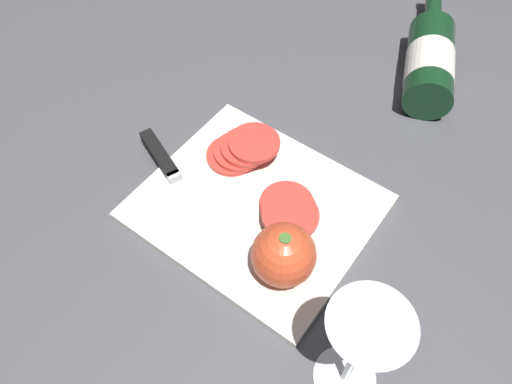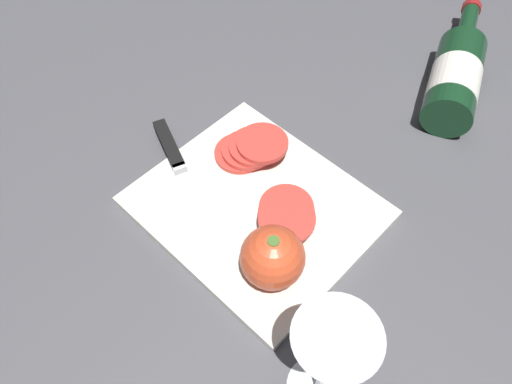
# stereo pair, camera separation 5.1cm
# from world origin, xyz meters

# --- Properties ---
(ground_plane) EXTENTS (3.00, 3.00, 0.00)m
(ground_plane) POSITION_xyz_m (0.00, 0.00, 0.00)
(ground_plane) COLOR #4C4C51
(cutting_board) EXTENTS (0.31, 0.26, 0.01)m
(cutting_board) POSITION_xyz_m (0.06, 0.02, 0.01)
(cutting_board) COLOR silver
(cutting_board) RESTS_ON ground_plane
(wine_bottle) EXTENTS (0.17, 0.30, 0.08)m
(wine_bottle) POSITION_xyz_m (0.13, 0.42, 0.04)
(wine_bottle) COLOR #14381E
(wine_bottle) RESTS_ON ground_plane
(wine_glass) EXTENTS (0.08, 0.08, 0.17)m
(wine_glass) POSITION_xyz_m (0.27, -0.10, 0.12)
(wine_glass) COLOR silver
(wine_glass) RESTS_ON ground_plane
(whole_tomato) EXTENTS (0.08, 0.08, 0.08)m
(whole_tomato) POSITION_xyz_m (0.14, -0.04, 0.05)
(whole_tomato) COLOR #DB4C28
(whole_tomato) RESTS_ON cutting_board
(knife) EXTENTS (0.24, 0.12, 0.01)m
(knife) POSITION_xyz_m (-0.08, -0.00, 0.02)
(knife) COLOR silver
(knife) RESTS_ON cutting_board
(tomato_slice_stack_near) EXTENTS (0.10, 0.10, 0.03)m
(tomato_slice_stack_near) POSITION_xyz_m (-0.01, 0.08, 0.03)
(tomato_slice_stack_near) COLOR #D63D33
(tomato_slice_stack_near) RESTS_ON cutting_board
(tomato_slice_stack_far) EXTENTS (0.10, 0.10, 0.03)m
(tomato_slice_stack_far) POSITION_xyz_m (0.10, 0.04, 0.03)
(tomato_slice_stack_far) COLOR #D63D33
(tomato_slice_stack_far) RESTS_ON cutting_board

